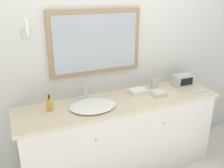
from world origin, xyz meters
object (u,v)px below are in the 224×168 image
at_px(appliance_box, 183,80).
at_px(picture_frame, 155,84).
at_px(sink_basin, 92,105).
at_px(soap_bottle, 50,104).

distance_m(appliance_box, picture_frame, 0.37).
relative_size(sink_basin, soap_bottle, 2.80).
bearing_deg(sink_basin, appliance_box, 5.74).
relative_size(sink_basin, picture_frame, 4.21).
bearing_deg(appliance_box, soap_bottle, -178.85).
bearing_deg(soap_bottle, sink_basin, -12.51).
bearing_deg(appliance_box, picture_frame, 171.47).
relative_size(soap_bottle, appliance_box, 0.67).
xyz_separation_m(soap_bottle, picture_frame, (1.23, 0.09, -0.01)).
bearing_deg(picture_frame, sink_basin, -168.16).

